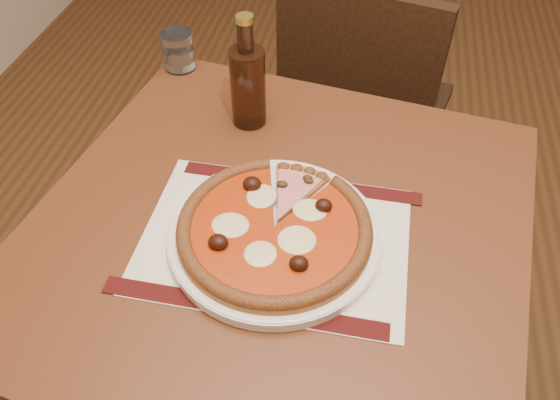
% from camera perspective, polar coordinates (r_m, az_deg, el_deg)
% --- Properties ---
extents(table, '(0.91, 0.91, 0.75)m').
position_cam_1_polar(table, '(0.98, -0.22, -6.12)').
color(table, '#622C17').
rests_on(table, ground).
extents(chair_far, '(0.51, 0.51, 0.88)m').
position_cam_1_polar(chair_far, '(1.58, 8.55, 9.96)').
color(chair_far, black).
rests_on(chair_far, ground).
extents(placemat, '(0.42, 0.30, 0.00)m').
position_cam_1_polar(placemat, '(0.88, -0.56, -4.13)').
color(placemat, beige).
rests_on(placemat, table).
extents(plate, '(0.34, 0.34, 0.02)m').
position_cam_1_polar(plate, '(0.87, -0.57, -3.71)').
color(plate, white).
rests_on(plate, placemat).
extents(pizza, '(0.31, 0.31, 0.04)m').
position_cam_1_polar(pizza, '(0.86, -0.58, -2.87)').
color(pizza, '#B0602A').
rests_on(pizza, plate).
extents(ham_slice, '(0.10, 0.14, 0.02)m').
position_cam_1_polar(ham_slice, '(0.91, 1.81, 0.56)').
color(ham_slice, '#B0602A').
rests_on(ham_slice, plate).
extents(water_glass, '(0.09, 0.09, 0.08)m').
position_cam_1_polar(water_glass, '(1.25, -10.59, 15.10)').
color(water_glass, white).
rests_on(water_glass, table).
extents(bottle, '(0.07, 0.07, 0.22)m').
position_cam_1_polar(bottle, '(1.05, -3.38, 12.06)').
color(bottle, '#371B0D').
rests_on(bottle, table).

